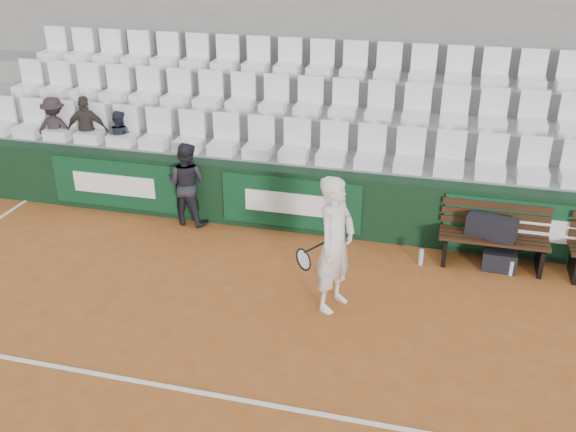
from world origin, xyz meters
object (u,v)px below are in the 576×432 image
object	(u,v)px
sports_bag_ground	(499,260)
spectator_c	(117,114)
water_bottle_near	(421,257)
water_bottle_far	(511,268)
bench_left	(492,251)
spectator_a	(52,105)
sports_bag_left	(492,227)
spectator_b	(84,105)
ball_kid	(187,184)
tennis_player	(335,244)

from	to	relation	value
sports_bag_ground	spectator_c	size ratio (longest dim) A/B	0.46
water_bottle_near	water_bottle_far	xyz separation A→B (m)	(1.24, 0.01, -0.01)
bench_left	spectator_a	size ratio (longest dim) A/B	1.30
sports_bag_left	spectator_b	distance (m)	6.89
water_bottle_far	sports_bag_left	bearing A→B (deg)	142.70
ball_kid	spectator_c	xyz separation A→B (m)	(-1.50, 0.72, 0.82)
spectator_a	spectator_b	size ratio (longest dim) A/B	0.95
water_bottle_near	spectator_c	size ratio (longest dim) A/B	0.24
spectator_a	water_bottle_far	bearing A→B (deg)	161.16
sports_bag_ground	ball_kid	world-z (taller)	ball_kid
water_bottle_far	spectator_a	xyz separation A→B (m)	(-7.70, 1.16, 1.47)
sports_bag_ground	spectator_a	distance (m)	7.74
water_bottle_near	tennis_player	xyz separation A→B (m)	(-1.03, -1.34, 0.77)
sports_bag_ground	water_bottle_near	xyz separation A→B (m)	(-1.08, -0.14, -0.02)
sports_bag_left	water_bottle_near	size ratio (longest dim) A/B	2.82
bench_left	water_bottle_far	xyz separation A→B (m)	(0.27, -0.23, -0.11)
tennis_player	spectator_a	bearing A→B (deg)	155.16
sports_bag_ground	spectator_a	xyz separation A→B (m)	(-7.54, 1.03, 1.44)
tennis_player	spectator_c	world-z (taller)	spectator_c
sports_bag_left	ball_kid	bearing A→B (deg)	177.53
spectator_b	water_bottle_near	bearing A→B (deg)	155.83
sports_bag_left	spectator_a	bearing A→B (deg)	172.92
bench_left	spectator_c	distance (m)	6.40
water_bottle_near	tennis_player	size ratio (longest dim) A/B	0.13
water_bottle_far	ball_kid	xyz separation A→B (m)	(-4.98, 0.44, 0.57)
water_bottle_near	ball_kid	distance (m)	3.81
sports_bag_ground	ball_kid	size ratio (longest dim) A/B	0.34
water_bottle_near	spectator_a	xyz separation A→B (m)	(-6.46, 1.17, 1.46)
ball_kid	tennis_player	bearing A→B (deg)	152.12
ball_kid	spectator_a	distance (m)	2.95
spectator_c	tennis_player	bearing A→B (deg)	150.56
ball_kid	spectator_b	distance (m)	2.40
sports_bag_ground	spectator_c	bearing A→B (deg)	170.72
bench_left	sports_bag_ground	bearing A→B (deg)	-42.19
spectator_c	spectator_a	bearing A→B (deg)	1.40
water_bottle_far	spectator_c	distance (m)	6.72
bench_left	sports_bag_ground	size ratio (longest dim) A/B	3.23
sports_bag_ground	water_bottle_far	world-z (taller)	sports_bag_ground
sports_bag_left	spectator_c	distance (m)	6.29
bench_left	water_bottle_near	world-z (taller)	bench_left
spectator_b	spectator_a	bearing A→B (deg)	-12.82
bench_left	spectator_b	size ratio (longest dim) A/B	1.23
sports_bag_ground	tennis_player	distance (m)	2.68
sports_bag_left	spectator_a	distance (m)	7.50
tennis_player	spectator_c	bearing A→B (deg)	149.16
sports_bag_ground	water_bottle_far	size ratio (longest dim) A/B	2.10
water_bottle_far	spectator_b	distance (m)	7.32
water_bottle_near	spectator_b	distance (m)	6.14
spectator_c	sports_bag_left	bearing A→B (deg)	172.93
sports_bag_ground	tennis_player	world-z (taller)	tennis_player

